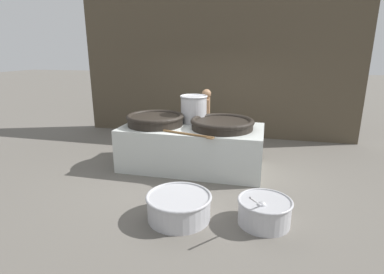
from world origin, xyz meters
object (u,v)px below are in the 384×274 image
Objects in this scene: giant_wok_near at (155,119)px; prep_bowl_meat at (179,205)px; cook at (206,119)px; stock_pot at (194,109)px; giant_wok_far at (222,123)px; prep_bowl_vegetables at (264,210)px.

giant_wok_near reaches higher than prep_bowl_meat.
giant_wok_near is 0.78× the size of cook.
giant_wok_far is at bearing -31.57° from stock_pot.
prep_bowl_meat is (-1.22, -0.15, -0.00)m from prep_bowl_vegetables.
cook reaches higher than giant_wok_far.
stock_pot is 0.70m from cook.
giant_wok_far reaches higher than prep_bowl_meat.
giant_wok_near is at bearing 42.54° from cook.
prep_bowl_meat is (0.37, -2.45, -0.98)m from stock_pot.
cook is (0.15, 0.59, -0.35)m from stock_pot.
prep_bowl_vegetables is at bearing -38.80° from giant_wok_near.
giant_wok_near is 1.23× the size of prep_bowl_vegetables.
prep_bowl_meat is at bearing -99.03° from giant_wok_far.
giant_wok_far is 2.20m from prep_bowl_meat.
stock_pot reaches higher than giant_wok_near.
stock_pot is (0.72, 0.44, 0.18)m from giant_wok_near.
giant_wok_far is 1.30× the size of prep_bowl_vegetables.
giant_wok_near is 0.87m from stock_pot.
prep_bowl_vegetables reaches higher than prep_bowl_meat.
cook is 1.59× the size of prep_bowl_meat.
prep_bowl_meat is (0.21, -3.04, -0.63)m from cook.
prep_bowl_meat is (-0.32, -2.03, -0.79)m from giant_wok_far.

